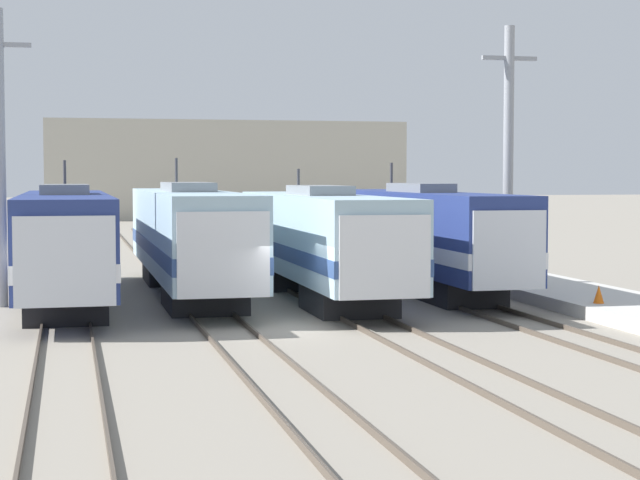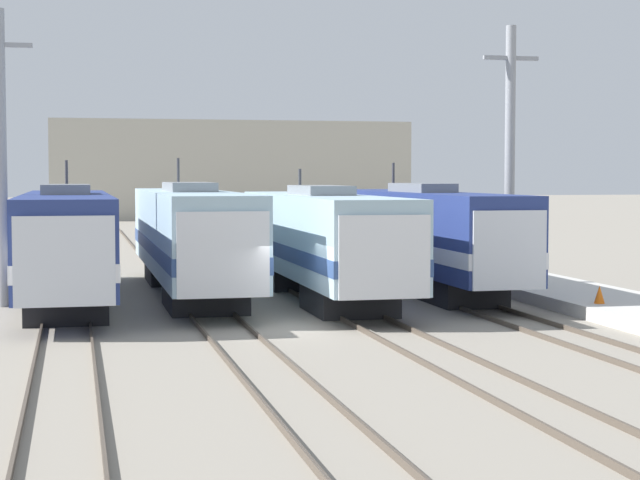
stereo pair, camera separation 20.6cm
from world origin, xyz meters
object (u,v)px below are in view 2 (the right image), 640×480
Objects in this scene: catenary_tower_left at (1,155)px; catenary_tower_right at (510,157)px; locomotive_center_left at (191,238)px; locomotive_far_right at (426,236)px; traffic_cone at (599,294)px; locomotive_center_right at (323,241)px; locomotive_far_left at (67,243)px.

catenary_tower_right is (19.12, 0.00, 0.00)m from catenary_tower_left.
locomotive_center_left is 1.09× the size of locomotive_far_right.
catenary_tower_right is 17.54× the size of traffic_cone.
catenary_tower_right is 8.57m from traffic_cone.
catenary_tower_right reaches higher than locomotive_center_left.
locomotive_center_right is 5.03m from locomotive_far_right.
locomotive_center_left is 32.93× the size of traffic_cone.
locomotive_center_right is at bearing -6.20° from locomotive_far_left.
locomotive_far_right is (13.92, 0.94, 0.00)m from locomotive_far_left.
catenary_tower_left reaches higher than locomotive_far_left.
locomotive_far_left reaches higher than traffic_cone.
locomotive_center_left is 15.47m from traffic_cone.
catenary_tower_left is at bearing 176.63° from locomotive_center_right.
locomotive_far_left reaches higher than locomotive_far_right.
locomotive_far_left is 1.80× the size of catenary_tower_right.
locomotive_far_right is at bearing 110.30° from traffic_cone.
locomotive_center_left is at bearing 176.24° from locomotive_far_right.
locomotive_far_right is 4.53m from catenary_tower_right.
catenary_tower_left is 1.00× the size of catenary_tower_right.
locomotive_far_left is at bearing 178.88° from catenary_tower_right.
catenary_tower_right reaches higher than traffic_cone.
locomotive_far_left is at bearing 173.80° from locomotive_center_right.
catenary_tower_right reaches higher than locomotive_far_right.
locomotive_far_right is 30.15× the size of traffic_cone.
catenary_tower_left reaches higher than locomotive_far_right.
locomotive_far_left is at bearing -161.55° from locomotive_center_left.
locomotive_center_left is 12.81m from catenary_tower_right.
catenary_tower_left is (-2.19, -0.33, 3.14)m from locomotive_far_left.
locomotive_far_right reaches higher than traffic_cone.
catenary_tower_right is (16.93, -0.33, 3.14)m from locomotive_far_left.
locomotive_center_left is 9.30m from locomotive_far_right.
locomotive_center_right is 1.63× the size of catenary_tower_right.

